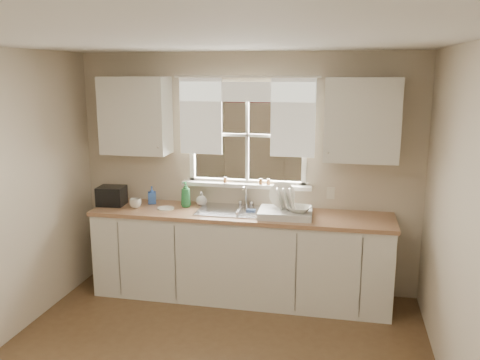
% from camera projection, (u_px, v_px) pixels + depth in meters
% --- Properties ---
extents(room_walls, '(3.62, 4.02, 2.50)m').
position_uv_depth(room_walls, '(187.00, 235.00, 3.38)').
color(room_walls, beige).
rests_on(room_walls, ground).
extents(ceiling, '(3.60, 4.00, 0.02)m').
position_uv_depth(ceiling, '(186.00, 39.00, 3.18)').
color(ceiling, silver).
rests_on(ceiling, room_walls).
extents(window, '(1.38, 0.16, 1.06)m').
position_uv_depth(window, '(247.00, 151.00, 5.30)').
color(window, white).
rests_on(window, room_walls).
extents(curtains, '(1.50, 0.03, 0.81)m').
position_uv_depth(curtains, '(246.00, 108.00, 5.16)').
color(curtains, white).
rests_on(curtains, room_walls).
extents(base_cabinets, '(3.00, 0.62, 0.87)m').
position_uv_depth(base_cabinets, '(241.00, 257.00, 5.22)').
color(base_cabinets, silver).
rests_on(base_cabinets, ground).
extents(countertop, '(3.04, 0.65, 0.04)m').
position_uv_depth(countertop, '(241.00, 214.00, 5.12)').
color(countertop, '#A27451').
rests_on(countertop, base_cabinets).
extents(upper_cabinet_left, '(0.70, 0.33, 0.80)m').
position_uv_depth(upper_cabinet_left, '(136.00, 116.00, 5.29)').
color(upper_cabinet_left, silver).
rests_on(upper_cabinet_left, room_walls).
extents(upper_cabinet_right, '(0.70, 0.33, 0.80)m').
position_uv_depth(upper_cabinet_right, '(362.00, 120.00, 4.83)').
color(upper_cabinet_right, silver).
rests_on(upper_cabinet_right, room_walls).
extents(wall_outlet, '(0.08, 0.01, 0.12)m').
position_uv_depth(wall_outlet, '(331.00, 193.00, 5.20)').
color(wall_outlet, beige).
rests_on(wall_outlet, room_walls).
extents(sill_jars, '(0.50, 0.04, 0.06)m').
position_uv_depth(sill_jars, '(251.00, 181.00, 5.30)').
color(sill_jars, brown).
rests_on(sill_jars, window).
extents(backyard, '(20.00, 10.00, 6.13)m').
position_uv_depth(backyard, '(331.00, 16.00, 10.91)').
color(backyard, '#335421').
rests_on(backyard, ground).
extents(sink, '(0.88, 0.52, 0.40)m').
position_uv_depth(sink, '(241.00, 218.00, 5.16)').
color(sink, '#B7B7BC').
rests_on(sink, countertop).
extents(dish_rack, '(0.53, 0.41, 0.32)m').
position_uv_depth(dish_rack, '(285.00, 210.00, 4.96)').
color(dish_rack, silver).
rests_on(dish_rack, countertop).
extents(bowl, '(0.27, 0.27, 0.05)m').
position_uv_depth(bowl, '(300.00, 209.00, 4.88)').
color(bowl, silver).
rests_on(bowl, dish_rack).
extents(soap_bottle_a, '(0.12, 0.13, 0.27)m').
position_uv_depth(soap_bottle_a, '(186.00, 194.00, 5.30)').
color(soap_bottle_a, '#297E41').
rests_on(soap_bottle_a, countertop).
extents(soap_bottle_b, '(0.11, 0.11, 0.19)m').
position_uv_depth(soap_bottle_b, '(152.00, 195.00, 5.44)').
color(soap_bottle_b, blue).
rests_on(soap_bottle_b, countertop).
extents(soap_bottle_c, '(0.14, 0.14, 0.15)m').
position_uv_depth(soap_bottle_c, '(202.00, 199.00, 5.37)').
color(soap_bottle_c, beige).
rests_on(soap_bottle_c, countertop).
extents(saucer, '(0.17, 0.17, 0.01)m').
position_uv_depth(saucer, '(166.00, 208.00, 5.25)').
color(saucer, white).
rests_on(saucer, countertop).
extents(cup, '(0.12, 0.12, 0.10)m').
position_uv_depth(cup, '(135.00, 203.00, 5.27)').
color(cup, silver).
rests_on(cup, countertop).
extents(black_appliance, '(0.29, 0.26, 0.20)m').
position_uv_depth(black_appliance, '(112.00, 196.00, 5.38)').
color(black_appliance, black).
rests_on(black_appliance, countertop).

